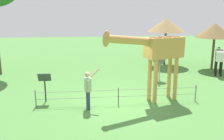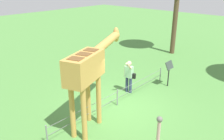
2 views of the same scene
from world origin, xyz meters
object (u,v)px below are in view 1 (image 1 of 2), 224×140
(shade_hut_far, at_px, (215,31))
(giraffe, at_px, (158,51))
(visitor, at_px, (88,88))
(shade_hut_near, at_px, (166,25))
(zebra, at_px, (219,57))
(ostrich, at_px, (159,60))
(info_sign, at_px, (45,81))

(shade_hut_far, bearing_deg, giraffe, 45.54)
(visitor, bearing_deg, shade_hut_near, -125.62)
(zebra, distance_m, shade_hut_near, 4.53)
(giraffe, distance_m, zebra, 6.88)
(zebra, bearing_deg, ostrich, 11.92)
(giraffe, height_order, zebra, giraffe)
(giraffe, distance_m, visitor, 3.40)
(giraffe, xyz_separation_m, shade_hut_near, (-2.85, -7.61, 0.71))
(visitor, xyz_separation_m, shade_hut_near, (-5.90, -8.24, 2.06))
(zebra, height_order, ostrich, ostrich)
(giraffe, height_order, ostrich, giraffe)
(visitor, relative_size, zebra, 0.96)
(giraffe, height_order, shade_hut_near, shade_hut_near)
(giraffe, relative_size, zebra, 2.13)
(visitor, height_order, ostrich, ostrich)
(ostrich, relative_size, shade_hut_near, 0.65)
(ostrich, distance_m, shade_hut_far, 5.45)
(ostrich, xyz_separation_m, shade_hut_near, (-1.75, -4.24, 1.79))
(visitor, distance_m, shade_hut_far, 11.05)
(shade_hut_near, bearing_deg, giraffe, 69.47)
(giraffe, bearing_deg, zebra, -141.25)
(info_sign, bearing_deg, zebra, -159.46)
(giraffe, bearing_deg, shade_hut_far, -134.46)
(ostrich, bearing_deg, shade_hut_near, -112.38)
(shade_hut_near, bearing_deg, visitor, 54.38)
(ostrich, height_order, shade_hut_far, shade_hut_far)
(info_sign, bearing_deg, shade_hut_far, -153.07)
(giraffe, xyz_separation_m, shade_hut_far, (-5.73, -5.83, 0.42))
(giraffe, relative_size, shade_hut_near, 1.08)
(giraffe, relative_size, visitor, 2.22)
(shade_hut_near, height_order, shade_hut_far, shade_hut_near)
(visitor, distance_m, zebra, 9.68)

